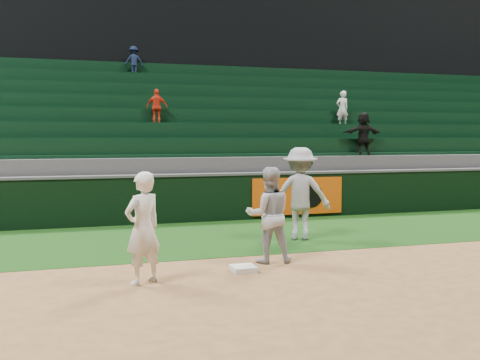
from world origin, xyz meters
name	(u,v)px	position (x,y,z in m)	size (l,w,h in m)	color
ground	(247,269)	(0.00, 0.00, 0.00)	(70.00, 70.00, 0.00)	brown
foul_grass	(207,237)	(0.00, 3.00, 0.00)	(36.00, 4.20, 0.01)	black
upper_deck	(137,56)	(0.00, 17.45, 6.00)	(40.00, 12.00, 12.00)	black
first_base	(243,269)	(-0.09, -0.11, 0.04)	(0.38, 0.38, 0.09)	silver
first_baseman	(143,228)	(-1.74, -0.40, 0.84)	(0.61, 0.40, 1.69)	white
baserunner	(269,215)	(0.52, 0.37, 0.84)	(0.81, 0.63, 1.68)	#A2A6AD
base_coach	(300,194)	(1.86, 2.15, 0.99)	(1.27, 0.73, 1.97)	#92949E
field_wall	(188,198)	(0.03, 5.20, 0.63)	(36.00, 0.45, 1.25)	black
stadium_seating	(165,152)	(0.00, 8.97, 1.70)	(36.00, 5.95, 5.38)	#3C3D3F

